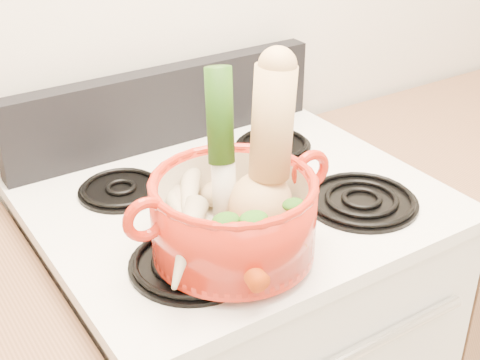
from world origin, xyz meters
TOP-DOWN VIEW (x-y plane):
  - cooktop at (0.00, 1.40)m, footprint 0.78×0.67m
  - control_backsplash at (0.00, 1.70)m, footprint 0.76×0.05m
  - oven_handle at (0.00, 1.06)m, footprint 0.60×0.02m
  - burner_front_left at (-0.19, 1.24)m, footprint 0.22×0.22m
  - burner_front_right at (0.19, 1.24)m, footprint 0.22×0.22m
  - burner_back_left at (-0.19, 1.54)m, footprint 0.17×0.17m
  - burner_back_right at (0.19, 1.54)m, footprint 0.17×0.17m
  - dutch_oven at (-0.12, 1.22)m, footprint 0.29×0.29m
  - pot_handle_left at (-0.28, 1.23)m, footprint 0.08×0.02m
  - pot_handle_right at (0.03, 1.21)m, footprint 0.08×0.02m
  - squash at (-0.07, 1.22)m, footprint 0.17×0.16m
  - leek at (-0.11, 1.26)m, footprint 0.07×0.09m
  - ginger at (-0.08, 1.32)m, footprint 0.09×0.07m
  - parsnip_0 at (-0.16, 1.25)m, footprint 0.06×0.20m
  - parsnip_1 at (-0.18, 1.24)m, footprint 0.06×0.21m
  - parsnip_2 at (-0.17, 1.28)m, footprint 0.06×0.18m
  - parsnip_3 at (-0.22, 1.20)m, footprint 0.16×0.18m
  - parsnip_4 at (-0.19, 1.29)m, footprint 0.06×0.19m
  - parsnip_5 at (-0.18, 1.27)m, footprint 0.15×0.21m
  - carrot_0 at (-0.16, 1.16)m, footprint 0.05×0.18m
  - carrot_1 at (-0.15, 1.19)m, footprint 0.12×0.15m
  - carrot_2 at (-0.10, 1.16)m, footprint 0.08×0.16m

SIDE VIEW (x-z plane):
  - oven_handle at x=0.00m, z-range 0.77..0.79m
  - cooktop at x=0.00m, z-range 0.92..0.95m
  - burner_front_left at x=-0.19m, z-range 0.95..0.97m
  - burner_front_right at x=0.19m, z-range 0.95..0.97m
  - burner_back_left at x=-0.19m, z-range 0.95..0.97m
  - burner_back_right at x=0.19m, z-range 0.95..0.97m
  - carrot_0 at x=-0.16m, z-range 0.99..1.04m
  - ginger at x=-0.08m, z-range 1.00..1.04m
  - parsnip_0 at x=-0.16m, z-range 0.99..1.05m
  - carrot_1 at x=-0.15m, z-range 1.00..1.04m
  - carrot_2 at x=-0.10m, z-range 1.00..1.05m
  - parsnip_1 at x=-0.18m, z-range 1.00..1.06m
  - parsnip_2 at x=-0.17m, z-range 1.00..1.06m
  - dutch_oven at x=-0.12m, z-range 0.97..1.10m
  - parsnip_3 at x=-0.22m, z-range 1.01..1.07m
  - control_backsplash at x=0.00m, z-range 0.95..1.13m
  - parsnip_4 at x=-0.19m, z-range 1.01..1.07m
  - parsnip_5 at x=-0.18m, z-range 1.02..1.08m
  - pot_handle_left at x=-0.28m, z-range 1.04..1.12m
  - pot_handle_right at x=0.03m, z-range 1.04..1.12m
  - squash at x=-0.07m, z-range 0.99..1.29m
  - leek at x=-0.11m, z-range 0.99..1.29m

